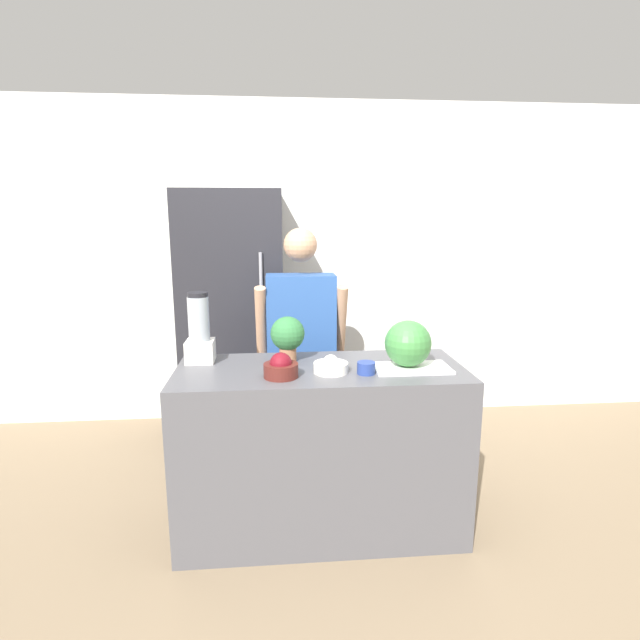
# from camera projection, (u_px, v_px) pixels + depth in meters

# --- Properties ---
(ground_plane) EXTENTS (14.00, 14.00, 0.00)m
(ground_plane) POSITION_uv_depth(u_px,v_px,m) (326.00, 562.00, 2.50)
(ground_plane) COLOR #7F6B51
(wall_back) EXTENTS (8.00, 0.06, 2.60)m
(wall_back) POSITION_uv_depth(u_px,v_px,m) (303.00, 265.00, 4.15)
(wall_back) COLOR white
(wall_back) RESTS_ON ground_plane
(counter_island) EXTENTS (1.51, 0.64, 0.92)m
(counter_island) POSITION_uv_depth(u_px,v_px,m) (321.00, 448.00, 2.72)
(counter_island) COLOR #4C4C51
(counter_island) RESTS_ON ground_plane
(refrigerator) EXTENTS (0.75, 0.70, 1.88)m
(refrigerator) POSITION_uv_depth(u_px,v_px,m) (234.00, 318.00, 3.80)
(refrigerator) COLOR #232328
(refrigerator) RESTS_ON ground_plane
(person) EXTENTS (0.58, 0.26, 1.63)m
(person) POSITION_uv_depth(u_px,v_px,m) (301.00, 352.00, 3.26)
(person) COLOR #4C608C
(person) RESTS_ON ground_plane
(cutting_board) EXTENTS (0.39, 0.22, 0.01)m
(cutting_board) POSITION_uv_depth(u_px,v_px,m) (412.00, 368.00, 2.59)
(cutting_board) COLOR white
(cutting_board) RESTS_ON counter_island
(watermelon) EXTENTS (0.24, 0.24, 0.24)m
(watermelon) POSITION_uv_depth(u_px,v_px,m) (408.00, 343.00, 2.58)
(watermelon) COLOR #3D7F3D
(watermelon) RESTS_ON cutting_board
(bowl_cherries) EXTENTS (0.17, 0.17, 0.12)m
(bowl_cherries) POSITION_uv_depth(u_px,v_px,m) (281.00, 368.00, 2.46)
(bowl_cherries) COLOR #511E19
(bowl_cherries) RESTS_ON counter_island
(bowl_cream) EXTENTS (0.18, 0.18, 0.09)m
(bowl_cream) POSITION_uv_depth(u_px,v_px,m) (331.00, 366.00, 2.54)
(bowl_cream) COLOR white
(bowl_cream) RESTS_ON counter_island
(bowl_small_blue) EXTENTS (0.09, 0.09, 0.06)m
(bowl_small_blue) POSITION_uv_depth(u_px,v_px,m) (366.00, 368.00, 2.52)
(bowl_small_blue) COLOR navy
(bowl_small_blue) RESTS_ON counter_island
(blender) EXTENTS (0.15, 0.15, 0.38)m
(blender) POSITION_uv_depth(u_px,v_px,m) (199.00, 332.00, 2.70)
(blender) COLOR silver
(blender) RESTS_ON counter_island
(potted_plant) EXTENTS (0.19, 0.19, 0.25)m
(potted_plant) POSITION_uv_depth(u_px,v_px,m) (288.00, 336.00, 2.71)
(potted_plant) COLOR #996647
(potted_plant) RESTS_ON counter_island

